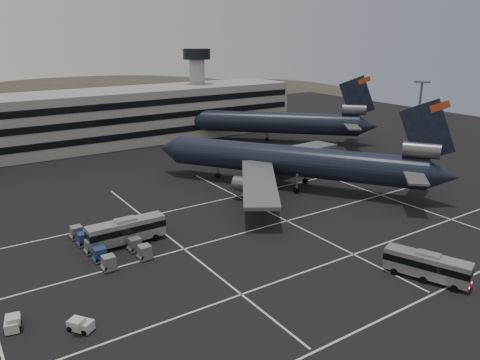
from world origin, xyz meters
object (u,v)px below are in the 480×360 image
Objects in this scene: trijet_main at (294,161)px; uld_cluster at (109,244)px; tug_a at (12,323)px; bus_far at (126,230)px; bus_near at (427,265)px.

uld_cluster is at bearing 155.90° from trijet_main.
trijet_main is at bearing 32.16° from tug_a.
trijet_main reaches higher than bus_far.
uld_cluster is (-2.71, -0.44, -1.21)m from bus_far.
tug_a is 18.49m from uld_cluster.
trijet_main is 4.66× the size of bus_far.
bus_far is 0.78× the size of uld_cluster.
bus_near is at bearing -45.06° from uld_cluster.
bus_far is (-26.03, 29.24, 0.20)m from bus_near.
bus_far is at bearing 155.98° from trijet_main.
bus_far is at bearing 110.60° from bus_near.
bus_near is 3.72× the size of tug_a.
tug_a is at bearing -138.90° from uld_cluster.
bus_near is at bearing -9.25° from tug_a.
trijet_main is at bearing 10.28° from uld_cluster.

